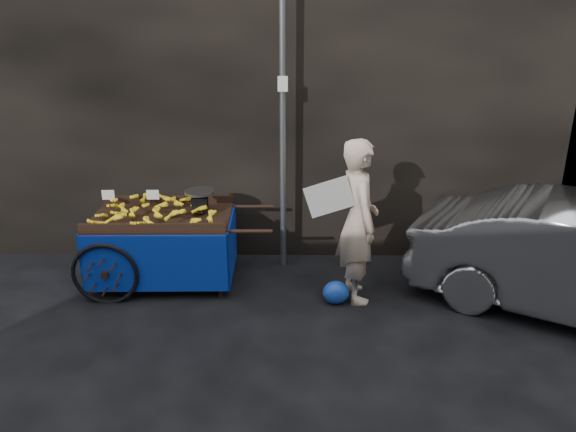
{
  "coord_description": "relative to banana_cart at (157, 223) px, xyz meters",
  "views": [
    {
      "loc": [
        0.42,
        -5.54,
        3.3
      ],
      "look_at": [
        0.37,
        0.5,
        1.0
      ],
      "focal_mm": 35.0,
      "sensor_mm": 36.0,
      "label": 1
    }
  ],
  "objects": [
    {
      "name": "plastic_bag",
      "position": [
        2.17,
        -0.57,
        -0.64
      ],
      "size": [
        0.31,
        0.25,
        0.28
      ],
      "primitive_type": "ellipsoid",
      "color": "#1843B5",
      "rests_on": "ground"
    },
    {
      "name": "ground",
      "position": [
        1.23,
        -0.83,
        -0.78
      ],
      "size": [
        80.0,
        80.0,
        0.0
      ],
      "primitive_type": "plane",
      "color": "black",
      "rests_on": "ground"
    },
    {
      "name": "building_wall",
      "position": [
        1.63,
        1.77,
        1.72
      ],
      "size": [
        13.5,
        2.0,
        5.0
      ],
      "color": "black",
      "rests_on": "ground"
    },
    {
      "name": "banana_cart",
      "position": [
        0.0,
        0.0,
        0.0
      ],
      "size": [
        2.35,
        1.2,
        1.27
      ],
      "rotation": [
        0.0,
        0.0,
        0.02
      ],
      "color": "black",
      "rests_on": "ground"
    },
    {
      "name": "vendor",
      "position": [
        2.41,
        -0.4,
        0.18
      ],
      "size": [
        0.93,
        0.78,
        1.93
      ],
      "rotation": [
        0.0,
        0.0,
        1.75
      ],
      "color": "beige",
      "rests_on": "ground"
    },
    {
      "name": "street_pole",
      "position": [
        1.53,
        0.47,
        1.22
      ],
      "size": [
        0.12,
        0.1,
        4.0
      ],
      "color": "slate",
      "rests_on": "ground"
    }
  ]
}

